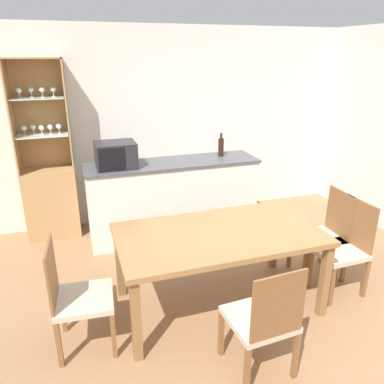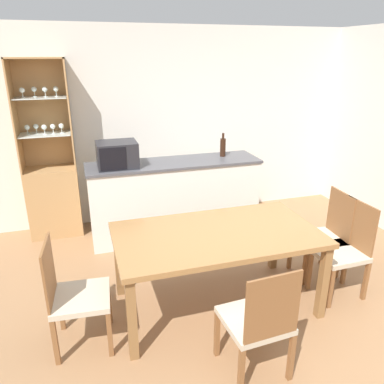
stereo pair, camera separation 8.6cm
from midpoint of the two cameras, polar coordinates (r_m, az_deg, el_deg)
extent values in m
plane|color=#936B47|center=(3.43, 7.98, -19.83)|extent=(18.00, 18.00, 0.00)
cube|color=silver|center=(5.18, -4.27, 10.03)|extent=(6.80, 0.06, 2.55)
cube|color=silver|center=(4.72, -3.37, -1.20)|extent=(2.09, 0.53, 0.93)
cube|color=#4C4C51|center=(4.57, -3.49, 4.44)|extent=(2.12, 0.56, 0.03)
cube|color=tan|center=(5.05, -21.01, -1.51)|extent=(0.62, 0.40, 0.87)
cube|color=tan|center=(4.97, -22.54, 10.95)|extent=(0.62, 0.02, 1.29)
cube|color=tan|center=(4.81, -26.29, 10.15)|extent=(0.02, 0.40, 1.29)
cube|color=tan|center=(4.77, -18.98, 11.05)|extent=(0.02, 0.40, 1.29)
cube|color=tan|center=(4.73, -23.75, 18.21)|extent=(0.62, 0.40, 0.02)
cube|color=silver|center=(4.82, -22.31, 8.06)|extent=(0.58, 0.35, 0.01)
cube|color=silver|center=(4.75, -23.00, 13.06)|extent=(0.58, 0.35, 0.01)
cylinder|color=silver|center=(4.84, -24.57, 7.89)|extent=(0.04, 0.04, 0.01)
cylinder|color=silver|center=(4.84, -24.63, 8.25)|extent=(0.01, 0.01, 0.06)
sphere|color=silver|center=(4.83, -24.72, 8.84)|extent=(0.06, 0.06, 0.06)
cylinder|color=silver|center=(4.74, -25.23, 12.83)|extent=(0.04, 0.04, 0.01)
cylinder|color=silver|center=(4.74, -25.29, 13.20)|extent=(0.01, 0.01, 0.06)
sphere|color=silver|center=(4.73, -25.38, 13.81)|extent=(0.06, 0.06, 0.06)
cylinder|color=silver|center=(4.87, -23.42, 8.12)|extent=(0.04, 0.04, 0.01)
cylinder|color=silver|center=(4.86, -23.47, 8.47)|extent=(0.01, 0.01, 0.06)
sphere|color=silver|center=(4.85, -23.55, 9.06)|extent=(0.06, 0.06, 0.06)
cylinder|color=silver|center=(4.81, -23.70, 13.13)|extent=(0.04, 0.04, 0.01)
cylinder|color=silver|center=(4.81, -23.75, 13.49)|extent=(0.01, 0.01, 0.06)
sphere|color=silver|center=(4.80, -23.84, 14.10)|extent=(0.06, 0.06, 0.06)
cylinder|color=silver|center=(4.78, -22.34, 8.06)|extent=(0.04, 0.04, 0.01)
cylinder|color=silver|center=(4.77, -22.39, 8.42)|extent=(0.01, 0.01, 0.06)
sphere|color=silver|center=(4.76, -22.47, 9.02)|extent=(0.06, 0.06, 0.06)
cylinder|color=silver|center=(4.75, -22.28, 13.26)|extent=(0.04, 0.04, 0.01)
cylinder|color=silver|center=(4.75, -22.33, 13.62)|extent=(0.01, 0.01, 0.06)
sphere|color=silver|center=(4.75, -22.42, 14.23)|extent=(0.06, 0.06, 0.06)
cylinder|color=silver|center=(4.79, -21.19, 8.23)|extent=(0.04, 0.04, 0.01)
cylinder|color=silver|center=(4.78, -21.23, 8.59)|extent=(0.01, 0.01, 0.06)
sphere|color=silver|center=(4.77, -21.31, 9.19)|extent=(0.06, 0.06, 0.06)
cylinder|color=silver|center=(4.76, -20.81, 13.45)|extent=(0.04, 0.04, 0.01)
cylinder|color=silver|center=(4.76, -20.86, 13.82)|extent=(0.01, 0.01, 0.06)
sphere|color=silver|center=(4.75, -20.94, 14.43)|extent=(0.06, 0.06, 0.06)
cylinder|color=silver|center=(4.80, -20.04, 8.40)|extent=(0.04, 0.04, 0.01)
cylinder|color=silver|center=(4.79, -20.08, 8.76)|extent=(0.01, 0.01, 0.06)
sphere|color=silver|center=(4.78, -20.15, 9.36)|extent=(0.06, 0.06, 0.06)
cube|color=olive|center=(3.28, 3.37, -6.49)|extent=(1.77, 0.98, 0.05)
cube|color=olive|center=(2.95, -9.39, -18.80)|extent=(0.07, 0.07, 0.70)
cube|color=olive|center=(3.51, 18.87, -12.68)|extent=(0.07, 0.07, 0.70)
cube|color=olive|center=(3.66, -11.65, -10.52)|extent=(0.07, 0.07, 0.70)
cube|color=olive|center=(4.12, 11.82, -6.79)|extent=(0.07, 0.07, 0.70)
cube|color=#C1B299|center=(4.06, 18.16, -6.70)|extent=(0.46, 0.46, 0.05)
cube|color=brown|center=(4.07, 21.01, -3.01)|extent=(0.04, 0.40, 0.47)
cube|color=brown|center=(3.93, 16.90, -11.26)|extent=(0.04, 0.04, 0.40)
cube|color=brown|center=(4.21, 14.11, -8.66)|extent=(0.04, 0.04, 0.40)
cube|color=brown|center=(4.13, 21.63, -10.18)|extent=(0.04, 0.04, 0.40)
cube|color=brown|center=(4.41, 18.63, -7.80)|extent=(0.04, 0.04, 0.40)
cube|color=#C1B299|center=(3.86, 20.70, -8.51)|extent=(0.45, 0.45, 0.05)
cube|color=brown|center=(3.88, 23.53, -4.51)|extent=(0.03, 0.40, 0.47)
cube|color=brown|center=(3.73, 19.83, -13.44)|extent=(0.04, 0.04, 0.40)
cube|color=brown|center=(3.99, 16.27, -10.67)|extent=(0.04, 0.04, 0.40)
cube|color=brown|center=(3.97, 24.35, -11.93)|extent=(0.04, 0.04, 0.40)
cube|color=brown|center=(4.21, 20.69, -9.46)|extent=(0.04, 0.04, 0.40)
cube|color=#C1B299|center=(2.85, 9.27, -18.56)|extent=(0.46, 0.46, 0.05)
cube|color=brown|center=(2.56, 12.09, -16.65)|extent=(0.40, 0.04, 0.47)
cube|color=brown|center=(3.05, 3.60, -20.70)|extent=(0.04, 0.04, 0.40)
cube|color=brown|center=(3.20, 10.34, -18.70)|extent=(0.04, 0.04, 0.40)
cube|color=brown|center=(2.80, 7.42, -25.51)|extent=(0.04, 0.04, 0.40)
cube|color=brown|center=(2.96, 14.67, -22.91)|extent=(0.04, 0.04, 0.40)
cube|color=#C1B299|center=(3.12, -16.88, -15.37)|extent=(0.47, 0.47, 0.05)
cube|color=brown|center=(3.01, -21.40, -11.56)|extent=(0.05, 0.40, 0.47)
cube|color=brown|center=(3.40, -12.92, -16.27)|extent=(0.04, 0.04, 0.40)
cube|color=brown|center=(3.09, -12.69, -20.57)|extent=(0.04, 0.04, 0.40)
cube|color=brown|center=(3.43, -19.78, -16.69)|extent=(0.04, 0.04, 0.40)
cube|color=brown|center=(3.13, -20.42, -20.97)|extent=(0.04, 0.04, 0.40)
cube|color=#232328|center=(4.39, -12.11, 5.55)|extent=(0.46, 0.37, 0.29)
cube|color=black|center=(4.20, -12.65, 4.84)|extent=(0.29, 0.01, 0.25)
cylinder|color=black|center=(4.80, 3.92, 6.81)|extent=(0.07, 0.07, 0.23)
cylinder|color=black|center=(4.77, 3.96, 8.56)|extent=(0.03, 0.03, 0.07)
camera|label=1|loc=(0.04, -90.63, -0.24)|focal=35.00mm
camera|label=2|loc=(0.04, 89.37, 0.24)|focal=35.00mm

